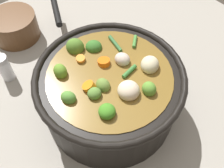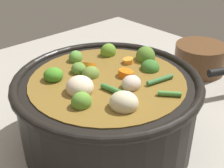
# 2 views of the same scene
# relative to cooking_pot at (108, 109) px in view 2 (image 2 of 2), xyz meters

# --- Properties ---
(ground_plane) EXTENTS (1.10, 1.10, 0.00)m
(ground_plane) POSITION_rel_cooking_pot_xyz_m (0.00, -0.00, -0.07)
(ground_plane) COLOR #9E998E
(cooking_pot) EXTENTS (0.32, 0.32, 0.16)m
(cooking_pot) POSITION_rel_cooking_pot_xyz_m (0.00, 0.00, 0.00)
(cooking_pot) COLOR black
(cooking_pot) RESTS_ON ground_plane
(salt_shaker) EXTENTS (0.03, 0.03, 0.08)m
(salt_shaker) POSITION_rel_cooking_pot_xyz_m (-0.14, 0.25, -0.03)
(salt_shaker) COLOR silver
(salt_shaker) RESTS_ON ground_plane
(small_saucepan) EXTENTS (0.21, 0.18, 0.07)m
(small_saucepan) POSITION_rel_cooking_pot_xyz_m (-0.05, 0.37, -0.03)
(small_saucepan) COLOR brown
(small_saucepan) RESTS_ON ground_plane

